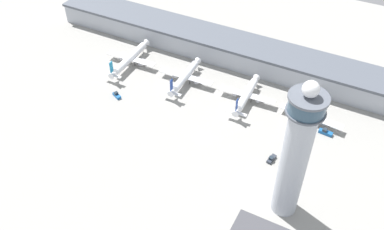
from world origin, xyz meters
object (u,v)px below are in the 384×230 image
(airplane_gate_alpha, at_px, (130,58))
(service_truck_fuel, at_px, (325,132))
(control_tower, at_px, (296,154))
(service_truck_catering, at_px, (117,95))
(airplane_gate_charlie, at_px, (247,95))
(airplane_gate_delta, at_px, (311,117))
(airplane_gate_bravo, at_px, (185,76))
(service_truck_baggage, at_px, (271,159))

(airplane_gate_alpha, height_order, service_truck_fuel, airplane_gate_alpha)
(control_tower, relative_size, service_truck_catering, 10.67)
(airplane_gate_charlie, height_order, service_truck_fuel, airplane_gate_charlie)
(airplane_gate_delta, bearing_deg, service_truck_fuel, -24.53)
(airplane_gate_charlie, height_order, airplane_gate_delta, airplane_gate_charlie)
(airplane_gate_bravo, distance_m, service_truck_catering, 40.49)
(control_tower, distance_m, airplane_gate_charlie, 77.08)
(airplane_gate_delta, distance_m, service_truck_catering, 105.92)
(airplane_gate_alpha, bearing_deg, service_truck_baggage, -18.59)
(airplane_gate_delta, xyz_separation_m, service_truck_catering, (-101.84, -28.94, -3.25))
(airplane_gate_bravo, height_order, service_truck_catering, airplane_gate_bravo)
(airplane_gate_bravo, relative_size, service_truck_baggage, 5.67)
(airplane_gate_delta, bearing_deg, airplane_gate_charlie, 178.47)
(control_tower, xyz_separation_m, service_truck_catering, (-106.81, 28.54, -32.48))
(control_tower, xyz_separation_m, airplane_gate_charlie, (-41.08, 58.44, -28.96))
(control_tower, distance_m, service_truck_baggage, 42.29)
(service_truck_baggage, bearing_deg, airplane_gate_charlie, 127.88)
(airplane_gate_bravo, xyz_separation_m, airplane_gate_delta, (73.86, -0.13, -0.29))
(service_truck_catering, xyz_separation_m, service_truck_baggage, (93.13, -5.31, -0.11))
(service_truck_catering, bearing_deg, control_tower, -14.96)
(airplane_gate_charlie, distance_m, service_truck_baggage, 44.76)
(airplane_gate_bravo, distance_m, airplane_gate_delta, 73.86)
(airplane_gate_alpha, distance_m, airplane_gate_delta, 112.10)
(airplane_gate_charlie, bearing_deg, airplane_gate_bravo, -178.73)
(airplane_gate_bravo, bearing_deg, service_truck_baggage, -27.82)
(airplane_gate_alpha, relative_size, airplane_gate_bravo, 1.13)
(airplane_gate_delta, height_order, service_truck_baggage, airplane_gate_delta)
(airplane_gate_charlie, xyz_separation_m, service_truck_fuel, (45.55, -5.27, -3.45))
(control_tower, bearing_deg, airplane_gate_bravo, 143.85)
(service_truck_fuel, xyz_separation_m, service_truck_baggage, (-18.15, -29.94, -0.18))
(service_truck_catering, bearing_deg, airplane_gate_delta, 15.86)
(control_tower, distance_m, service_truck_catering, 115.22)
(airplane_gate_delta, relative_size, service_truck_baggage, 6.34)
(control_tower, xyz_separation_m, service_truck_baggage, (-13.68, 23.22, -32.59))
(service_truck_catering, distance_m, service_truck_baggage, 93.28)
(airplane_gate_bravo, bearing_deg, service_truck_fuel, -3.05)
(airplane_gate_charlie, bearing_deg, airplane_gate_delta, -1.53)
(control_tower, bearing_deg, service_truck_baggage, 120.50)
(airplane_gate_bravo, xyz_separation_m, airplane_gate_charlie, (37.76, 0.84, -0.02))
(airplane_gate_alpha, relative_size, service_truck_fuel, 5.65)
(service_truck_fuel, bearing_deg, airplane_gate_charlie, 173.40)
(airplane_gate_alpha, bearing_deg, service_truck_catering, -70.80)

